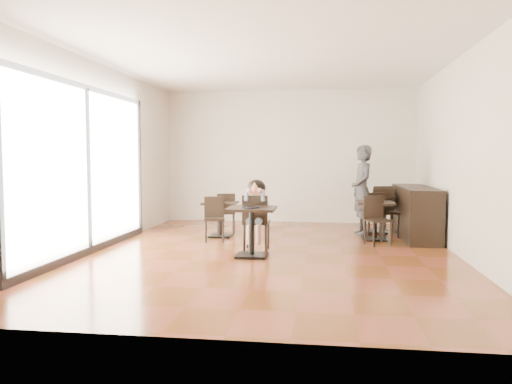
% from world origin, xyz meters
% --- Properties ---
extents(floor, '(6.00, 8.00, 0.01)m').
position_xyz_m(floor, '(0.00, 0.00, 0.00)').
color(floor, brown).
rests_on(floor, ground).
extents(ceiling, '(6.00, 8.00, 0.01)m').
position_xyz_m(ceiling, '(0.00, 0.00, 3.20)').
color(ceiling, white).
rests_on(ceiling, floor).
extents(wall_back, '(6.00, 0.01, 3.20)m').
position_xyz_m(wall_back, '(0.00, 4.00, 1.60)').
color(wall_back, beige).
rests_on(wall_back, floor).
extents(wall_front, '(6.00, 0.01, 3.20)m').
position_xyz_m(wall_front, '(0.00, -4.00, 1.60)').
color(wall_front, beige).
rests_on(wall_front, floor).
extents(wall_left, '(0.01, 8.00, 3.20)m').
position_xyz_m(wall_left, '(-3.00, 0.00, 1.60)').
color(wall_left, beige).
rests_on(wall_left, floor).
extents(wall_right, '(0.01, 8.00, 3.20)m').
position_xyz_m(wall_right, '(3.00, 0.00, 1.60)').
color(wall_right, beige).
rests_on(wall_right, floor).
extents(storefront_window, '(0.04, 4.50, 2.60)m').
position_xyz_m(storefront_window, '(-2.97, -0.50, 1.40)').
color(storefront_window, white).
rests_on(storefront_window, floor).
extents(child_table, '(0.75, 0.75, 0.79)m').
position_xyz_m(child_table, '(-0.28, -0.38, 0.40)').
color(child_table, black).
rests_on(child_table, floor).
extents(child_chair, '(0.43, 0.43, 0.95)m').
position_xyz_m(child_chair, '(-0.28, 0.17, 0.48)').
color(child_chair, black).
rests_on(child_chair, floor).
extents(child, '(0.43, 0.60, 1.20)m').
position_xyz_m(child, '(-0.28, 0.17, 0.60)').
color(child, slate).
rests_on(child, child_chair).
extents(plate, '(0.27, 0.27, 0.02)m').
position_xyz_m(plate, '(-0.28, -0.48, 0.80)').
color(plate, black).
rests_on(plate, child_table).
extents(pizza_slice, '(0.28, 0.21, 0.06)m').
position_xyz_m(pizza_slice, '(-0.28, -0.02, 1.04)').
color(pizza_slice, '#E6C37C').
rests_on(pizza_slice, child).
extents(adult_patron, '(0.56, 0.74, 1.83)m').
position_xyz_m(adult_patron, '(1.62, 2.19, 0.91)').
color(adult_patron, '#35363A').
rests_on(adult_patron, floor).
extents(cafe_table_mid, '(0.91, 0.91, 0.74)m').
position_xyz_m(cafe_table_mid, '(1.83, 1.54, 0.37)').
color(cafe_table_mid, black).
rests_on(cafe_table_mid, floor).
extents(cafe_table_left, '(0.79, 0.79, 0.70)m').
position_xyz_m(cafe_table_left, '(-1.18, 1.51, 0.35)').
color(cafe_table_left, black).
rests_on(cafe_table_left, floor).
extents(cafe_table_back, '(0.89, 0.89, 0.80)m').
position_xyz_m(cafe_table_back, '(1.92, 2.49, 0.40)').
color(cafe_table_back, black).
rests_on(cafe_table_back, floor).
extents(chair_mid_a, '(0.52, 0.52, 0.88)m').
position_xyz_m(chair_mid_a, '(1.83, 2.09, 0.44)').
color(chair_mid_a, black).
rests_on(chair_mid_a, floor).
extents(chair_mid_b, '(0.52, 0.52, 0.88)m').
position_xyz_m(chair_mid_b, '(1.83, 0.99, 0.44)').
color(chair_mid_b, black).
rests_on(chair_mid_b, floor).
extents(chair_left_a, '(0.45, 0.45, 0.84)m').
position_xyz_m(chair_left_a, '(-1.18, 2.06, 0.42)').
color(chair_left_a, black).
rests_on(chair_left_a, floor).
extents(chair_left_b, '(0.45, 0.45, 0.84)m').
position_xyz_m(chair_left_b, '(-1.18, 0.96, 0.42)').
color(chair_left_b, black).
rests_on(chair_left_b, floor).
extents(chair_back_a, '(0.51, 0.51, 0.96)m').
position_xyz_m(chair_back_a, '(2.08, 3.04, 0.48)').
color(chair_back_a, black).
rests_on(chair_back_a, floor).
extents(chair_back_b, '(0.51, 0.51, 0.96)m').
position_xyz_m(chair_back_b, '(2.08, 1.94, 0.48)').
color(chair_back_b, black).
rests_on(chair_back_b, floor).
extents(service_counter, '(0.60, 2.40, 1.00)m').
position_xyz_m(service_counter, '(2.65, 2.00, 0.50)').
color(service_counter, black).
rests_on(service_counter, floor).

